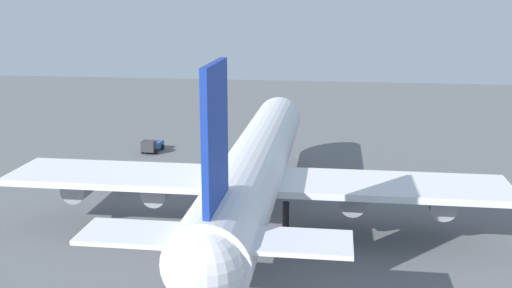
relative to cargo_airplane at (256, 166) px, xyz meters
name	(u,v)px	position (x,y,z in m)	size (l,w,h in m)	color
ground_plane	(256,223)	(0.09, 0.00, -6.71)	(233.07, 233.07, 0.00)	slate
cargo_airplane	(256,166)	(0.00, 0.00, 0.00)	(58.27, 53.09, 20.48)	silver
pushback_tractor	(128,178)	(11.41, 18.92, -5.60)	(4.90, 4.42, 2.23)	#232328
fuel_truck	(152,146)	(29.30, 21.10, -5.64)	(5.03, 2.90, 2.18)	#333338
safety_cone_nose	(281,159)	(26.31, -0.32, -6.30)	(0.58, 0.58, 0.82)	orange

